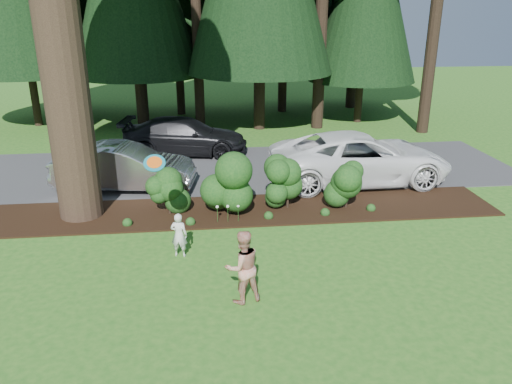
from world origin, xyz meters
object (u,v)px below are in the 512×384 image
car_silver_wagon (124,167)px  car_dark_suv (185,136)px  car_white_suv (360,158)px  frisbee (154,163)px  child (179,235)px  adult (243,267)px

car_silver_wagon → car_dark_suv: car_silver_wagon is taller
car_silver_wagon → car_white_suv: car_white_suv is taller
frisbee → child: bearing=-27.4°
car_white_suv → car_dark_suv: bearing=53.1°
car_white_suv → frisbee: 8.28m
car_silver_wagon → frisbee: (1.50, -4.87, 1.58)m
car_silver_wagon → adult: (3.39, -7.33, 0.01)m
car_dark_suv → car_white_suv: bearing=-116.9°
child → adult: adult is taller
car_white_suv → child: car_white_suv is taller
car_white_suv → frisbee: size_ratio=11.81×
car_white_suv → frisbee: bearing=123.3°
car_dark_suv → child: (0.05, -9.29, -0.21)m
car_dark_suv → child: 9.29m
child → adult: bearing=136.9°
car_white_suv → adult: car_white_suv is taller
car_silver_wagon → frisbee: frisbee is taller
car_silver_wagon → child: size_ratio=4.06×
car_silver_wagon → car_white_suv: 8.15m
car_silver_wagon → child: (1.99, -5.13, -0.22)m
child → adult: size_ratio=0.71×
car_dark_suv → frisbee: (-0.44, -9.04, 1.60)m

